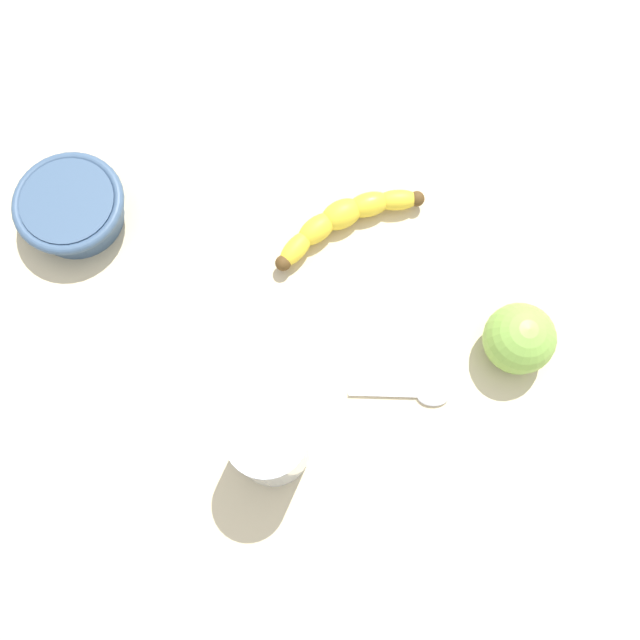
{
  "coord_description": "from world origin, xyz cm",
  "views": [
    {
      "loc": [
        6.41,
        25.45,
        80.77
      ],
      "look_at": [
        -1.12,
        4.29,
        5.0
      ],
      "focal_mm": 39.45,
      "sensor_mm": 36.0,
      "label": 1
    }
  ],
  "objects_px": {
    "banana": "(344,219)",
    "teaspoon": "(427,395)",
    "green_apple_fruit": "(519,339)",
    "ceramic_bowl": "(72,207)",
    "smoothie_glass": "(270,443)"
  },
  "relations": [
    {
      "from": "banana",
      "to": "teaspoon",
      "type": "distance_m",
      "value": 0.23
    },
    {
      "from": "banana",
      "to": "green_apple_fruit",
      "type": "relative_size",
      "value": 2.48
    },
    {
      "from": "ceramic_bowl",
      "to": "teaspoon",
      "type": "height_order",
      "value": "ceramic_bowl"
    },
    {
      "from": "ceramic_bowl",
      "to": "smoothie_glass",
      "type": "bearing_deg",
      "value": 111.29
    },
    {
      "from": "ceramic_bowl",
      "to": "green_apple_fruit",
      "type": "xyz_separation_m",
      "value": [
        -0.42,
        0.32,
        0.01
      ]
    },
    {
      "from": "smoothie_glass",
      "to": "teaspoon",
      "type": "relative_size",
      "value": 1.12
    },
    {
      "from": "banana",
      "to": "teaspoon",
      "type": "xyz_separation_m",
      "value": [
        -0.02,
        0.23,
        -0.01
      ]
    },
    {
      "from": "smoothie_glass",
      "to": "green_apple_fruit",
      "type": "bearing_deg",
      "value": -176.26
    },
    {
      "from": "smoothie_glass",
      "to": "ceramic_bowl",
      "type": "distance_m",
      "value": 0.37
    },
    {
      "from": "ceramic_bowl",
      "to": "green_apple_fruit",
      "type": "relative_size",
      "value": 1.65
    },
    {
      "from": "ceramic_bowl",
      "to": "teaspoon",
      "type": "relative_size",
      "value": 1.18
    },
    {
      "from": "green_apple_fruit",
      "to": "banana",
      "type": "bearing_deg",
      "value": -58.55
    },
    {
      "from": "teaspoon",
      "to": "smoothie_glass",
      "type": "bearing_deg",
      "value": -159.15
    },
    {
      "from": "banana",
      "to": "smoothie_glass",
      "type": "distance_m",
      "value": 0.28
    },
    {
      "from": "ceramic_bowl",
      "to": "teaspoon",
      "type": "bearing_deg",
      "value": 132.39
    }
  ]
}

